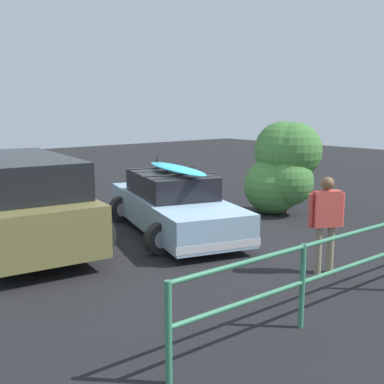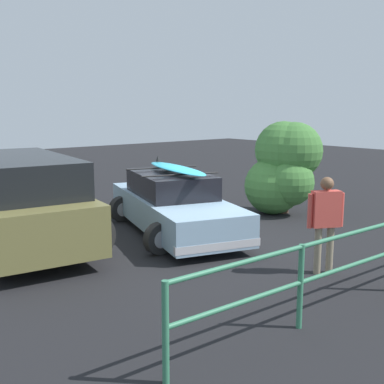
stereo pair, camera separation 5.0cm
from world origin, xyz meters
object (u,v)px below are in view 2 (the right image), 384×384
(person_bystander, at_px, (325,216))
(bush_near_left, at_px, (284,166))
(suv_car, at_px, (19,201))
(sedan_car, at_px, (173,204))

(person_bystander, distance_m, bush_near_left, 4.42)
(suv_car, height_order, person_bystander, suv_car)
(suv_car, height_order, bush_near_left, bush_near_left)
(suv_car, bearing_deg, bush_near_left, 168.77)
(person_bystander, bearing_deg, bush_near_left, -131.76)
(sedan_car, xyz_separation_m, bush_near_left, (-3.19, 0.35, 0.61))
(sedan_car, distance_m, suv_car, 3.13)
(sedan_car, height_order, suv_car, suv_car)
(sedan_car, bearing_deg, person_bystander, 94.00)
(sedan_car, relative_size, bush_near_left, 2.06)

